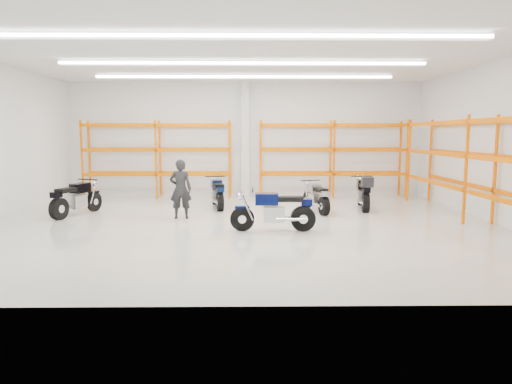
{
  "coord_description": "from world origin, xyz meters",
  "views": [
    {
      "loc": [
        0.19,
        -12.33,
        2.48
      ],
      "look_at": [
        0.35,
        0.5,
        0.84
      ],
      "focal_mm": 32.0,
      "sensor_mm": 36.0,
      "label": 1
    }
  ],
  "objects_px": {
    "motorcycle_back_b": "(217,194)",
    "motorcycle_back_c": "(316,198)",
    "standing_man": "(181,189)",
    "motorcycle_back_d": "(364,193)",
    "motorcycle_main": "(277,212)",
    "structural_column": "(245,140)",
    "motorcycle_back_a": "(75,200)"
  },
  "relations": [
    {
      "from": "motorcycle_main",
      "to": "motorcycle_back_b",
      "type": "distance_m",
      "value": 4.08
    },
    {
      "from": "motorcycle_main",
      "to": "motorcycle_back_b",
      "type": "xyz_separation_m",
      "value": [
        -1.78,
        3.67,
        -0.02
      ]
    },
    {
      "from": "motorcycle_main",
      "to": "structural_column",
      "type": "xyz_separation_m",
      "value": [
        -0.87,
        6.66,
        1.74
      ]
    },
    {
      "from": "motorcycle_back_b",
      "to": "motorcycle_back_c",
      "type": "relative_size",
      "value": 1.06
    },
    {
      "from": "motorcycle_back_a",
      "to": "structural_column",
      "type": "height_order",
      "value": "structural_column"
    },
    {
      "from": "motorcycle_back_a",
      "to": "motorcycle_back_b",
      "type": "xyz_separation_m",
      "value": [
        4.22,
        1.42,
        -0.02
      ]
    },
    {
      "from": "structural_column",
      "to": "motorcycle_back_b",
      "type": "bearing_deg",
      "value": -107.0
    },
    {
      "from": "structural_column",
      "to": "motorcycle_back_a",
      "type": "bearing_deg",
      "value": -139.35
    },
    {
      "from": "motorcycle_main",
      "to": "standing_man",
      "type": "bearing_deg",
      "value": 146.83
    },
    {
      "from": "motorcycle_back_c",
      "to": "structural_column",
      "type": "xyz_separation_m",
      "value": [
        -2.29,
        3.84,
        1.79
      ]
    },
    {
      "from": "motorcycle_main",
      "to": "motorcycle_back_c",
      "type": "xyz_separation_m",
      "value": [
        1.42,
        2.82,
        -0.05
      ]
    },
    {
      "from": "motorcycle_back_c",
      "to": "motorcycle_back_d",
      "type": "relative_size",
      "value": 0.88
    },
    {
      "from": "motorcycle_back_a",
      "to": "standing_man",
      "type": "height_order",
      "value": "standing_man"
    },
    {
      "from": "motorcycle_main",
      "to": "motorcycle_back_d",
      "type": "height_order",
      "value": "motorcycle_back_d"
    },
    {
      "from": "motorcycle_main",
      "to": "standing_man",
      "type": "relative_size",
      "value": 1.26
    },
    {
      "from": "motorcycle_main",
      "to": "standing_man",
      "type": "height_order",
      "value": "standing_man"
    },
    {
      "from": "motorcycle_back_b",
      "to": "structural_column",
      "type": "relative_size",
      "value": 0.46
    },
    {
      "from": "motorcycle_back_d",
      "to": "structural_column",
      "type": "height_order",
      "value": "structural_column"
    },
    {
      "from": "standing_man",
      "to": "structural_column",
      "type": "height_order",
      "value": "structural_column"
    },
    {
      "from": "motorcycle_main",
      "to": "motorcycle_back_c",
      "type": "bearing_deg",
      "value": 63.19
    },
    {
      "from": "motorcycle_back_d",
      "to": "motorcycle_back_c",
      "type": "bearing_deg",
      "value": -163.6
    },
    {
      "from": "motorcycle_main",
      "to": "motorcycle_back_b",
      "type": "relative_size",
      "value": 1.05
    },
    {
      "from": "motorcycle_back_d",
      "to": "motorcycle_back_a",
      "type": "bearing_deg",
      "value": -173.41
    },
    {
      "from": "structural_column",
      "to": "motorcycle_main",
      "type": "bearing_deg",
      "value": -82.56
    },
    {
      "from": "motorcycle_main",
      "to": "motorcycle_back_d",
      "type": "distance_m",
      "value": 4.49
    },
    {
      "from": "motorcycle_back_d",
      "to": "structural_column",
      "type": "relative_size",
      "value": 0.5
    },
    {
      "from": "motorcycle_back_c",
      "to": "standing_man",
      "type": "relative_size",
      "value": 1.13
    },
    {
      "from": "standing_man",
      "to": "motorcycle_back_d",
      "type": "bearing_deg",
      "value": -167.3
    },
    {
      "from": "motorcycle_back_b",
      "to": "standing_man",
      "type": "bearing_deg",
      "value": -116.31
    },
    {
      "from": "motorcycle_back_c",
      "to": "standing_man",
      "type": "distance_m",
      "value": 4.29
    },
    {
      "from": "structural_column",
      "to": "standing_man",
      "type": "bearing_deg",
      "value": -110.76
    },
    {
      "from": "motorcycle_main",
      "to": "structural_column",
      "type": "distance_m",
      "value": 6.94
    }
  ]
}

